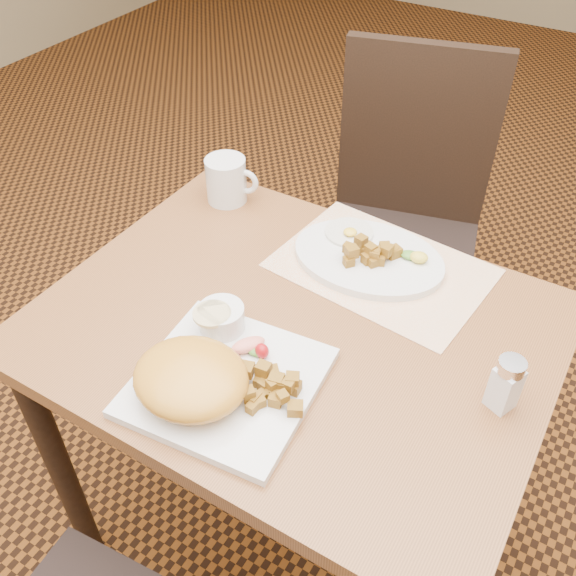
{
  "coord_description": "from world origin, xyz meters",
  "views": [
    {
      "loc": [
        0.41,
        -0.71,
        1.56
      ],
      "look_at": [
        -0.02,
        0.01,
        0.82
      ],
      "focal_mm": 40.0,
      "sensor_mm": 36.0,
      "label": 1
    }
  ],
  "objects_px": {
    "table": "(293,364)",
    "chair_far": "(403,212)",
    "coffee_mug": "(227,180)",
    "plate_oval": "(368,258)",
    "plate_square": "(227,382)",
    "salt_shaker": "(506,383)"
  },
  "relations": [
    {
      "from": "table",
      "to": "chair_far",
      "type": "height_order",
      "value": "chair_far"
    },
    {
      "from": "table",
      "to": "plate_oval",
      "type": "xyz_separation_m",
      "value": [
        0.04,
        0.23,
        0.12
      ]
    },
    {
      "from": "table",
      "to": "plate_square",
      "type": "distance_m",
      "value": 0.22
    },
    {
      "from": "coffee_mug",
      "to": "salt_shaker",
      "type": "bearing_deg",
      "value": -20.18
    },
    {
      "from": "table",
      "to": "plate_square",
      "type": "bearing_deg",
      "value": -96.08
    },
    {
      "from": "plate_square",
      "to": "salt_shaker",
      "type": "relative_size",
      "value": 2.8
    },
    {
      "from": "table",
      "to": "coffee_mug",
      "type": "xyz_separation_m",
      "value": [
        -0.33,
        0.27,
        0.16
      ]
    },
    {
      "from": "table",
      "to": "coffee_mug",
      "type": "relative_size",
      "value": 7.58
    },
    {
      "from": "salt_shaker",
      "to": "coffee_mug",
      "type": "distance_m",
      "value": 0.75
    },
    {
      "from": "plate_oval",
      "to": "coffee_mug",
      "type": "distance_m",
      "value": 0.37
    },
    {
      "from": "plate_square",
      "to": "plate_oval",
      "type": "height_order",
      "value": "plate_oval"
    },
    {
      "from": "table",
      "to": "chair_far",
      "type": "distance_m",
      "value": 0.73
    },
    {
      "from": "chair_far",
      "to": "coffee_mug",
      "type": "height_order",
      "value": "chair_far"
    },
    {
      "from": "coffee_mug",
      "to": "table",
      "type": "bearing_deg",
      "value": -39.06
    },
    {
      "from": "table",
      "to": "chair_far",
      "type": "xyz_separation_m",
      "value": [
        -0.07,
        0.72,
        -0.1
      ]
    },
    {
      "from": "chair_far",
      "to": "plate_oval",
      "type": "relative_size",
      "value": 3.19
    },
    {
      "from": "plate_oval",
      "to": "salt_shaker",
      "type": "xyz_separation_m",
      "value": [
        0.33,
        -0.22,
        0.04
      ]
    },
    {
      "from": "plate_oval",
      "to": "coffee_mug",
      "type": "bearing_deg",
      "value": 173.62
    },
    {
      "from": "plate_square",
      "to": "plate_oval",
      "type": "distance_m",
      "value": 0.41
    },
    {
      "from": "coffee_mug",
      "to": "plate_oval",
      "type": "bearing_deg",
      "value": -6.38
    },
    {
      "from": "table",
      "to": "plate_oval",
      "type": "relative_size",
      "value": 2.96
    },
    {
      "from": "salt_shaker",
      "to": "chair_far",
      "type": "bearing_deg",
      "value": 121.9
    }
  ]
}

